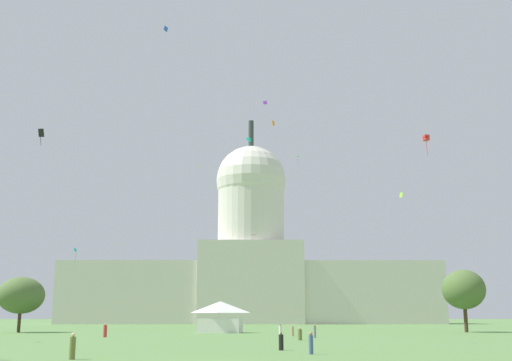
{
  "coord_description": "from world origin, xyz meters",
  "views": [
    {
      "loc": [
        2.33,
        -39.82,
        2.9
      ],
      "look_at": [
        3.44,
        102.66,
        33.39
      ],
      "focal_mm": 44.09,
      "sensor_mm": 36.0,
      "label": 1
    }
  ],
  "objects_px": {
    "tree_west_mid": "(21,295)",
    "person_black_front_center": "(281,342)",
    "kite_pink_mid": "(253,237)",
    "person_grey_mid_right": "(315,331)",
    "event_tent": "(220,317)",
    "person_white_near_tree_west": "(280,330)",
    "capitol_building": "(251,268)",
    "kite_cyan_low": "(75,251)",
    "person_denim_front_right": "(311,344)",
    "kite_red_mid": "(426,138)",
    "tree_east_near": "(464,290)",
    "kite_turquoise_high": "(249,139)",
    "kite_black_mid": "(41,133)",
    "kite_lime_mid": "(401,195)",
    "kite_green_high": "(299,158)",
    "kite_gold_mid": "(202,167)",
    "kite_orange_high": "(273,123)",
    "kite_white_mid": "(123,245)",
    "kite_violet_high": "(265,103)",
    "kite_blue_high": "(166,29)",
    "person_olive_near_tent": "(72,347)",
    "person_red_aisle_center": "(105,331)",
    "person_tan_edge_east": "(292,331)",
    "person_olive_back_center": "(300,335)"
  },
  "relations": [
    {
      "from": "capitol_building",
      "to": "kite_gold_mid",
      "type": "height_order",
      "value": "capitol_building"
    },
    {
      "from": "person_red_aisle_center",
      "to": "kite_lime_mid",
      "type": "relative_size",
      "value": 1.4
    },
    {
      "from": "person_grey_mid_right",
      "to": "person_olive_near_tent",
      "type": "bearing_deg",
      "value": 125.25
    },
    {
      "from": "kite_red_mid",
      "to": "kite_violet_high",
      "type": "relative_size",
      "value": 3.43
    },
    {
      "from": "kite_white_mid",
      "to": "kite_black_mid",
      "type": "relative_size",
      "value": 0.64
    },
    {
      "from": "person_olive_back_center",
      "to": "kite_red_mid",
      "type": "relative_size",
      "value": 0.39
    },
    {
      "from": "capitol_building",
      "to": "kite_cyan_low",
      "type": "xyz_separation_m",
      "value": [
        -39.86,
        -66.74,
        -1.17
      ]
    },
    {
      "from": "kite_orange_high",
      "to": "kite_turquoise_high",
      "type": "xyz_separation_m",
      "value": [
        -4.52,
        70.88,
        17.15
      ]
    },
    {
      "from": "person_olive_near_tent",
      "to": "person_olive_back_center",
      "type": "height_order",
      "value": "person_olive_near_tent"
    },
    {
      "from": "event_tent",
      "to": "person_denim_front_right",
      "type": "relative_size",
      "value": 4.72
    },
    {
      "from": "kite_red_mid",
      "to": "capitol_building",
      "type": "bearing_deg",
      "value": -89.74
    },
    {
      "from": "capitol_building",
      "to": "tree_east_near",
      "type": "bearing_deg",
      "value": -70.16
    },
    {
      "from": "kite_turquoise_high",
      "to": "person_grey_mid_right",
      "type": "bearing_deg",
      "value": 35.74
    },
    {
      "from": "person_black_front_center",
      "to": "kite_white_mid",
      "type": "bearing_deg",
      "value": -3.18
    },
    {
      "from": "tree_west_mid",
      "to": "kite_pink_mid",
      "type": "bearing_deg",
      "value": 49.91
    },
    {
      "from": "tree_east_near",
      "to": "kite_pink_mid",
      "type": "bearing_deg",
      "value": 128.46
    },
    {
      "from": "event_tent",
      "to": "person_red_aisle_center",
      "type": "relative_size",
      "value": 4.3
    },
    {
      "from": "person_black_front_center",
      "to": "kite_gold_mid",
      "type": "bearing_deg",
      "value": -12.75
    },
    {
      "from": "event_tent",
      "to": "person_red_aisle_center",
      "type": "xyz_separation_m",
      "value": [
        -14.19,
        -20.38,
        -1.74
      ]
    },
    {
      "from": "tree_east_near",
      "to": "kite_lime_mid",
      "type": "relative_size",
      "value": 8.14
    },
    {
      "from": "person_olive_back_center",
      "to": "person_white_near_tree_west",
      "type": "bearing_deg",
      "value": -104.97
    },
    {
      "from": "tree_east_near",
      "to": "kite_cyan_low",
      "type": "xyz_separation_m",
      "value": [
        -76.34,
        34.34,
        9.86
      ]
    },
    {
      "from": "person_grey_mid_right",
      "to": "event_tent",
      "type": "bearing_deg",
      "value": 1.77
    },
    {
      "from": "kite_pink_mid",
      "to": "kite_red_mid",
      "type": "bearing_deg",
      "value": 94.01
    },
    {
      "from": "kite_orange_high",
      "to": "kite_lime_mid",
      "type": "bearing_deg",
      "value": -128.64
    },
    {
      "from": "person_olive_near_tent",
      "to": "person_grey_mid_right",
      "type": "distance_m",
      "value": 43.89
    },
    {
      "from": "tree_east_near",
      "to": "person_tan_edge_east",
      "type": "distance_m",
      "value": 36.78
    },
    {
      "from": "kite_orange_high",
      "to": "capitol_building",
      "type": "bearing_deg",
      "value": -87.79
    },
    {
      "from": "capitol_building",
      "to": "kite_turquoise_high",
      "type": "relative_size",
      "value": 40.06
    },
    {
      "from": "kite_orange_high",
      "to": "kite_cyan_low",
      "type": "bearing_deg",
      "value": -41.72
    },
    {
      "from": "person_olive_back_center",
      "to": "capitol_building",
      "type": "bearing_deg",
      "value": -105.16
    },
    {
      "from": "tree_east_near",
      "to": "person_denim_front_right",
      "type": "height_order",
      "value": "tree_east_near"
    },
    {
      "from": "person_red_aisle_center",
      "to": "kite_violet_high",
      "type": "distance_m",
      "value": 88.14
    },
    {
      "from": "kite_green_high",
      "to": "kite_lime_mid",
      "type": "bearing_deg",
      "value": -169.11
    },
    {
      "from": "kite_violet_high",
      "to": "kite_blue_high",
      "type": "relative_size",
      "value": 1.3
    },
    {
      "from": "kite_violet_high",
      "to": "kite_turquoise_high",
      "type": "height_order",
      "value": "kite_violet_high"
    },
    {
      "from": "kite_lime_mid",
      "to": "kite_pink_mid",
      "type": "distance_m",
      "value": 37.16
    },
    {
      "from": "tree_west_mid",
      "to": "person_black_front_center",
      "type": "xyz_separation_m",
      "value": [
        41.19,
        -53.58,
        -5.41
      ]
    },
    {
      "from": "person_grey_mid_right",
      "to": "person_white_near_tree_west",
      "type": "relative_size",
      "value": 1.2
    },
    {
      "from": "kite_cyan_low",
      "to": "kite_white_mid",
      "type": "bearing_deg",
      "value": -163.38
    },
    {
      "from": "person_white_near_tree_west",
      "to": "kite_gold_mid",
      "type": "bearing_deg",
      "value": 69.65
    },
    {
      "from": "kite_black_mid",
      "to": "person_white_near_tree_west",
      "type": "bearing_deg",
      "value": -123.88
    },
    {
      "from": "kite_cyan_low",
      "to": "kite_green_high",
      "type": "height_order",
      "value": "kite_green_high"
    },
    {
      "from": "person_denim_front_right",
      "to": "person_black_front_center",
      "type": "relative_size",
      "value": 1.11
    },
    {
      "from": "person_denim_front_right",
      "to": "kite_red_mid",
      "type": "distance_m",
      "value": 74.06
    },
    {
      "from": "person_red_aisle_center",
      "to": "kite_red_mid",
      "type": "distance_m",
      "value": 65.22
    },
    {
      "from": "kite_gold_mid",
      "to": "kite_orange_high",
      "type": "distance_m",
      "value": 35.26
    },
    {
      "from": "tree_east_near",
      "to": "person_black_front_center",
      "type": "height_order",
      "value": "tree_east_near"
    },
    {
      "from": "person_white_near_tree_west",
      "to": "person_grey_mid_right",
      "type": "bearing_deg",
      "value": -122.16
    },
    {
      "from": "kite_green_high",
      "to": "kite_gold_mid",
      "type": "bearing_deg",
      "value": 108.49
    }
  ]
}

